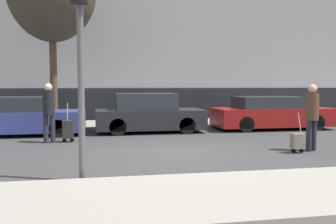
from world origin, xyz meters
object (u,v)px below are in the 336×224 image
(parked_car_1, at_px, (149,114))
(trolley_right, at_px, (298,141))
(trolley_left, at_px, (68,129))
(traffic_light, at_px, (80,24))
(pedestrian_left, at_px, (49,109))
(parked_car_2, at_px, (271,114))
(pedestrian_right, at_px, (312,113))
(parked_car_0, at_px, (18,117))

(parked_car_1, relative_size, trolley_right, 3.81)
(trolley_left, xyz_separation_m, traffic_light, (0.62, -5.00, 2.43))
(trolley_left, bearing_deg, pedestrian_left, -175.51)
(traffic_light, bearing_deg, parked_car_2, 44.76)
(pedestrian_left, bearing_deg, parked_car_1, -153.04)
(parked_car_1, relative_size, parked_car_2, 0.85)
(parked_car_1, distance_m, pedestrian_right, 6.06)
(parked_car_2, bearing_deg, trolley_right, -108.86)
(parked_car_2, xyz_separation_m, trolley_right, (-1.71, -5.00, -0.31))
(pedestrian_right, bearing_deg, pedestrian_left, 136.40)
(traffic_light, bearing_deg, parked_car_0, 109.47)
(trolley_left, bearing_deg, traffic_light, -82.91)
(parked_car_1, distance_m, parked_car_2, 4.93)
(trolley_right, relative_size, traffic_light, 0.26)
(parked_car_2, bearing_deg, traffic_light, -135.24)
(trolley_right, bearing_deg, parked_car_2, 71.14)
(pedestrian_right, bearing_deg, trolley_left, 134.46)
(traffic_light, bearing_deg, pedestrian_right, 20.69)
(trolley_left, height_order, trolley_right, trolley_left)
(trolley_left, bearing_deg, parked_car_2, 14.68)
(trolley_left, distance_m, trolley_right, 6.69)
(pedestrian_left, height_order, trolley_left, pedestrian_left)
(parked_car_0, xyz_separation_m, parked_car_1, (4.60, 0.04, 0.03))
(parked_car_0, xyz_separation_m, trolley_left, (1.83, -1.94, -0.25))
(parked_car_1, xyz_separation_m, trolley_right, (3.22, -4.98, -0.36))
(pedestrian_left, relative_size, pedestrian_right, 1.02)
(parked_car_1, xyz_separation_m, parked_car_2, (4.93, 0.03, -0.05))
(parked_car_0, height_order, trolley_right, parked_car_0)
(parked_car_2, height_order, pedestrian_left, pedestrian_left)
(trolley_right, bearing_deg, pedestrian_right, 22.43)
(pedestrian_left, distance_m, pedestrian_right, 7.55)
(traffic_light, bearing_deg, trolley_right, 20.52)
(pedestrian_right, xyz_separation_m, traffic_light, (-5.87, -2.22, 1.80))
(parked_car_1, relative_size, pedestrian_left, 2.20)
(parked_car_0, bearing_deg, pedestrian_left, -57.15)
(parked_car_1, bearing_deg, trolley_right, -57.11)
(trolley_left, bearing_deg, parked_car_1, 35.71)
(parked_car_2, relative_size, pedestrian_right, 2.62)
(trolley_right, bearing_deg, parked_car_1, 122.89)
(parked_car_2, distance_m, pedestrian_left, 8.50)
(pedestrian_right, height_order, traffic_light, traffic_light)
(pedestrian_right, xyz_separation_m, trolley_right, (-0.51, -0.21, -0.70))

